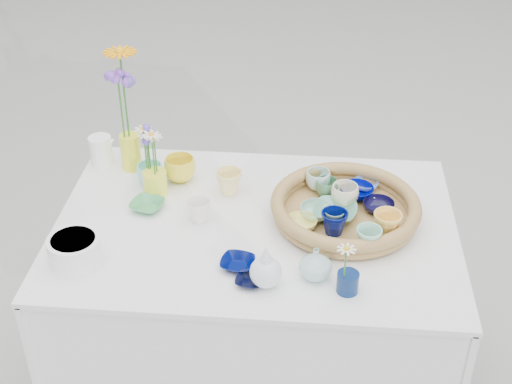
{
  "coord_description": "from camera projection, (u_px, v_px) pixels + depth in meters",
  "views": [
    {
      "loc": [
        0.16,
        -1.81,
        2.09
      ],
      "look_at": [
        0.0,
        0.02,
        0.87
      ],
      "focal_mm": 50.0,
      "sensor_mm": 36.0,
      "label": 1
    }
  ],
  "objects": [
    {
      "name": "tray_ceramic_5",
      "position": [
        317.0,
        212.0,
        2.24
      ],
      "size": [
        0.13,
        0.13,
        0.03
      ],
      "primitive_type": "imported",
      "rotation": [
        0.0,
        0.0,
        -0.25
      ],
      "color": "#ADE1CA",
      "rests_on": "wicker_tray"
    },
    {
      "name": "tray_ceramic_8",
      "position": [
        366.0,
        185.0,
        2.37
      ],
      "size": [
        0.09,
        0.09,
        0.03
      ],
      "primitive_type": "imported",
      "rotation": [
        0.0,
        0.0,
        0.13
      ],
      "color": "#759DEB",
      "rests_on": "wicker_tray"
    },
    {
      "name": "tray_ceramic_7",
      "position": [
        345.0,
        195.0,
        2.28
      ],
      "size": [
        0.09,
        0.09,
        0.07
      ],
      "primitive_type": "imported",
      "rotation": [
        0.0,
        0.0,
        -0.05
      ],
      "color": "#FFF7CD",
      "rests_on": "wicker_tray"
    },
    {
      "name": "loose_ceramic_6",
      "position": [
        249.0,
        281.0,
        2.0
      ],
      "size": [
        0.09,
        0.09,
        0.02
      ],
      "primitive_type": "imported",
      "rotation": [
        0.0,
        0.0,
        -0.17
      ],
      "color": "black",
      "rests_on": "display_table"
    },
    {
      "name": "daisy_posy",
      "position": [
        150.0,
        148.0,
        2.29
      ],
      "size": [
        0.11,
        0.11,
        0.17
      ],
      "primitive_type": null,
      "rotation": [
        0.0,
        0.0,
        0.43
      ],
      "color": "white",
      "rests_on": "daisy_cup"
    },
    {
      "name": "white_pitcher",
      "position": [
        101.0,
        151.0,
        2.51
      ],
      "size": [
        0.13,
        0.12,
        0.11
      ],
      "primitive_type": null,
      "rotation": [
        0.0,
        0.0,
        0.36
      ],
      "color": "white",
      "rests_on": "display_table"
    },
    {
      "name": "tray_ceramic_0",
      "position": [
        357.0,
        192.0,
        2.33
      ],
      "size": [
        0.12,
        0.12,
        0.03
      ],
      "primitive_type": "imported",
      "rotation": [
        0.0,
        0.0,
        0.1
      ],
      "color": "#000676",
      "rests_on": "wicker_tray"
    },
    {
      "name": "tray_ceramic_11",
      "position": [
        368.0,
        239.0,
        2.09
      ],
      "size": [
        0.1,
        0.1,
        0.07
      ],
      "primitive_type": "imported",
      "rotation": [
        0.0,
        0.0,
        0.28
      ],
      "color": "#93DDC8",
      "rests_on": "wicker_tray"
    },
    {
      "name": "tray_ceramic_1",
      "position": [
        378.0,
        206.0,
        2.26
      ],
      "size": [
        0.13,
        0.13,
        0.03
      ],
      "primitive_type": "imported",
      "rotation": [
        0.0,
        0.0,
        0.43
      ],
      "color": "black",
      "rests_on": "wicker_tray"
    },
    {
      "name": "loose_ceramic_1",
      "position": [
        229.0,
        182.0,
        2.37
      ],
      "size": [
        0.11,
        0.11,
        0.08
      ],
      "primitive_type": "imported",
      "rotation": [
        0.0,
        0.0,
        0.37
      ],
      "color": "#FFE98F",
      "rests_on": "display_table"
    },
    {
      "name": "bud_vase_seafoam",
      "position": [
        315.0,
        263.0,
        2.0
      ],
      "size": [
        0.11,
        0.11,
        0.1
      ],
      "primitive_type": "imported",
      "rotation": [
        0.0,
        0.0,
        -0.14
      ],
      "color": "#A4CFC6",
      "rests_on": "display_table"
    },
    {
      "name": "wicker_tray",
      "position": [
        345.0,
        209.0,
        2.24
      ],
      "size": [
        0.47,
        0.47,
        0.08
      ],
      "primitive_type": null,
      "color": "#966436",
      "rests_on": "display_table"
    },
    {
      "name": "bud_vase_cobalt",
      "position": [
        348.0,
        282.0,
        1.96
      ],
      "size": [
        0.06,
        0.06,
        0.06
      ],
      "primitive_type": "cylinder",
      "rotation": [
        0.0,
        0.0,
        0.05
      ],
      "color": "#0C2250",
      "rests_on": "display_table"
    },
    {
      "name": "tall_vase_yellow",
      "position": [
        131.0,
        152.0,
        2.48
      ],
      "size": [
        0.07,
        0.07,
        0.13
      ],
      "primitive_type": "cylinder",
      "rotation": [
        0.0,
        0.0,
        -0.06
      ],
      "color": "yellow",
      "rests_on": "display_table"
    },
    {
      "name": "tray_ceramic_9",
      "position": [
        334.0,
        223.0,
        2.15
      ],
      "size": [
        0.11,
        0.11,
        0.08
      ],
      "primitive_type": "imported",
      "rotation": [
        0.0,
        0.0,
        0.41
      ],
      "color": "#020B53",
      "rests_on": "wicker_tray"
    },
    {
      "name": "loose_ceramic_0",
      "position": [
        180.0,
        169.0,
        2.43
      ],
      "size": [
        0.13,
        0.13,
        0.08
      ],
      "primitive_type": "imported",
      "rotation": [
        0.0,
        0.0,
        0.2
      ],
      "color": "yellow",
      "rests_on": "display_table"
    },
    {
      "name": "tray_ceramic_12",
      "position": [
        327.0,
        188.0,
        2.33
      ],
      "size": [
        0.08,
        0.08,
        0.06
      ],
      "primitive_type": "imported",
      "rotation": [
        0.0,
        0.0,
        0.08
      ],
      "color": "#478057",
      "rests_on": "wicker_tray"
    },
    {
      "name": "hydrangea",
      "position": [
        121.0,
        110.0,
        2.38
      ],
      "size": [
        0.1,
        0.1,
        0.29
      ],
      "primitive_type": null,
      "rotation": [
        0.0,
        0.0,
        -0.24
      ],
      "color": "#5E47AB",
      "rests_on": "tall_vase_yellow"
    },
    {
      "name": "loose_ceramic_2",
      "position": [
        147.0,
        205.0,
        2.3
      ],
      "size": [
        0.13,
        0.13,
        0.03
      ],
      "primitive_type": "imported",
      "rotation": [
        0.0,
        0.0,
        -0.25
      ],
      "color": "#49A561",
      "rests_on": "display_table"
    },
    {
      "name": "daisy_cup",
      "position": [
        155.0,
        183.0,
        2.36
      ],
      "size": [
        0.1,
        0.1,
        0.09
      ],
      "primitive_type": "cylinder",
      "rotation": [
        0.0,
        0.0,
        -0.32
      ],
      "color": "#F6F839",
      "rests_on": "display_table"
    },
    {
      "name": "fluted_bowl",
      "position": [
        75.0,
        250.0,
        2.07
      ],
      "size": [
        0.17,
        0.17,
        0.08
      ],
      "primitive_type": null,
      "rotation": [
        0.0,
        0.0,
        -0.12
      ],
      "color": "white",
      "rests_on": "display_table"
    },
    {
      "name": "tray_ceramic_10",
      "position": [
        302.0,
        224.0,
        2.19
      ],
      "size": [
        0.13,
        0.13,
        0.03
      ],
      "primitive_type": "imported",
      "rotation": [
        0.0,
        0.0,
        0.42
      ],
      "color": "#E6DB68",
      "rests_on": "wicker_tray"
    },
    {
      "name": "loose_ceramic_5",
      "position": [
        150.0,
        174.0,
        2.42
      ],
      "size": [
        0.11,
        0.11,
        0.07
      ],
      "primitive_type": "imported",
      "rotation": [
        0.0,
        0.0,
        -0.21
      ],
      "color": "#97EBE2",
      "rests_on": "display_table"
    },
    {
      "name": "bud_vase_paleblue",
      "position": [
        266.0,
        265.0,
        1.96
      ],
      "size": [
        0.09,
        0.09,
        0.14
      ],
      "primitive_type": null,
      "rotation": [
        0.0,
        0.0,
        0.0
      ],
      "color": "white",
      "rests_on": "display_table"
    },
    {
      "name": "loose_ceramic_3",
      "position": [
        199.0,
        211.0,
        2.24
      ],
      "size": [
        0.09,
        0.09,
        0.07
      ],
      "primitive_type": "imported",
      "rotation": [
        0.0,
        0.0,
        -0.2
      ],
      "color": "white",
      "rests_on": "display_table"
    },
    {
      "name": "tray_ceramic_4",
      "position": [
        334.0,
        219.0,
        2.18
      ],
      "size": [
        0.07,
        0.07,
        0.06
      ],
      "primitive_type": "imported",
      "rotation": [
        0.0,
        0.0,
        -0.01
      ],
      "color": "gray",
      "rests_on": "wicker_tray"
    },
    {
      "name": "gerbera",
      "position": [
        125.0,
        96.0,
        2.36
      ],
      "size": [
        0.16,
        0.16,
        0.33
      ],
      "primitive_type": null,
      "rotation": [
        0.0,
        0.0,
        -0.34
      ],
      "color": "#FF9805",
      "rests_on": "tall_vase_yellow"
    },
    {
      "name": "tray_ceramic_3",
      "position": [
        335.0,
        212.0,
        2.23
      ],
      "size": [
        0.16,
        0.16,
        0.03
      ],
      "primitive_type": "imported",
      "rotation": [
        0.0,
        0.0,
        -0.22
      ],
      "color": "#5FA187",
      "rests_on": "wicker_tray"
    },
    {
      "name": "loose_ceramic_4",
      "position": [
        238.0,
        263.0,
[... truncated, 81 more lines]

